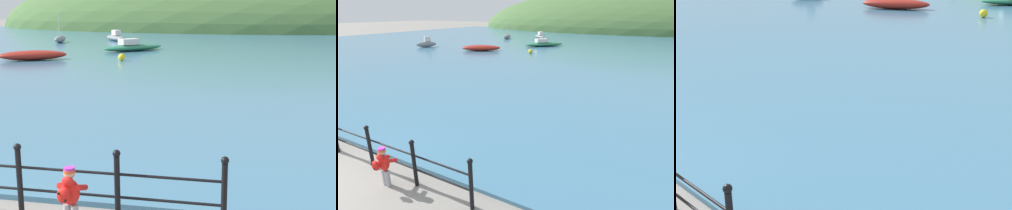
% 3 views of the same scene
% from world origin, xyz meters
% --- Properties ---
extents(water, '(80.00, 60.00, 0.10)m').
position_xyz_m(water, '(0.00, 32.00, 0.05)').
color(water, teal).
rests_on(water, ground).
extents(far_hillside, '(75.06, 41.28, 18.91)m').
position_xyz_m(far_hillside, '(0.00, 68.94, 0.00)').
color(far_hillside, '#476B38').
rests_on(far_hillside, ground).
extents(iron_railing, '(6.62, 0.12, 1.21)m').
position_xyz_m(iron_railing, '(0.38, 1.50, 0.64)').
color(iron_railing, black).
rests_on(iron_railing, ground).
extents(child_in_coat, '(0.40, 0.54, 1.00)m').
position_xyz_m(child_in_coat, '(1.38, 1.14, 0.61)').
color(child_in_coat, '#99999E').
rests_on(child_in_coat, ground).
extents(boat_blue_hull, '(3.14, 3.64, 1.00)m').
position_xyz_m(boat_blue_hull, '(-9.37, 36.98, 0.42)').
color(boat_blue_hull, gray).
rests_on(boat_blue_hull, water).
extents(boat_mid_harbor, '(0.97, 2.61, 2.64)m').
position_xyz_m(boat_mid_harbor, '(-13.47, 33.87, 0.42)').
color(boat_mid_harbor, gray).
rests_on(boat_mid_harbor, water).
extents(boat_far_right, '(4.13, 3.13, 0.58)m').
position_xyz_m(boat_far_right, '(-9.44, 20.98, 0.39)').
color(boat_far_right, maroon).
rests_on(boat_far_right, water).
extents(boat_far_left, '(4.33, 4.63, 0.87)m').
position_xyz_m(boat_far_left, '(-5.16, 27.88, 0.38)').
color(boat_far_left, '#287551').
rests_on(boat_far_left, water).
extents(mooring_buoy, '(0.43, 0.43, 0.43)m').
position_xyz_m(mooring_buoy, '(-4.09, 21.65, 0.32)').
color(mooring_buoy, yellow).
rests_on(mooring_buoy, water).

